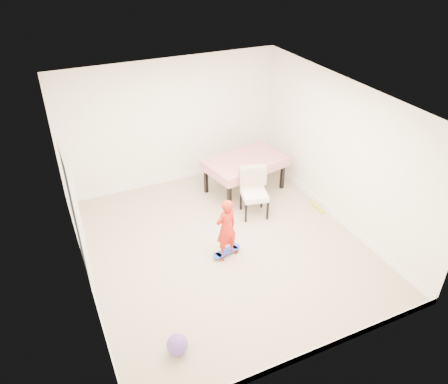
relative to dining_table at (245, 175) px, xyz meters
name	(u,v)px	position (x,y,z in m)	size (l,w,h in m)	color
ground	(224,246)	(-1.15, -1.49, -0.36)	(5.00, 5.00, 0.00)	tan
ceiling	(223,102)	(-1.15, -1.49, 2.22)	(4.50, 5.00, 0.04)	white
wall_back	(172,124)	(-1.15, 0.99, 0.94)	(4.50, 0.04, 2.60)	white
wall_front	(316,282)	(-1.15, -3.97, 0.94)	(4.50, 0.04, 2.60)	white
wall_left	(76,215)	(-3.38, -1.49, 0.94)	(0.04, 5.00, 2.60)	white
wall_right	(340,153)	(1.08, -1.49, 0.94)	(0.04, 5.00, 2.60)	white
door	(77,219)	(-3.38, -1.19, 0.66)	(0.10, 0.94, 2.11)	white
baseboard_back	(175,177)	(-1.15, 1.00, -0.30)	(4.50, 0.02, 0.12)	white
baseboard_front	(306,355)	(-1.15, -3.98, -0.30)	(4.50, 0.02, 0.12)	white
baseboard_left	(90,282)	(-3.39, -1.49, -0.30)	(0.02, 5.00, 0.12)	white
baseboard_right	(331,212)	(1.09, -1.49, -0.30)	(0.02, 5.00, 0.12)	white
dining_table	(245,175)	(0.00, 0.00, 0.00)	(1.55, 0.98, 0.72)	#B71F09
dining_chair	(254,193)	(-0.24, -0.86, 0.10)	(0.51, 0.59, 0.93)	silver
skateboard	(227,253)	(-1.20, -1.72, -0.32)	(0.54, 0.20, 0.08)	blue
child	(226,230)	(-1.22, -1.73, 0.17)	(0.38, 0.25, 1.05)	red
balloon	(177,344)	(-2.59, -3.21, -0.22)	(0.28, 0.28, 0.28)	#6E47AC
foam_toy	(318,207)	(0.98, -1.21, -0.33)	(0.06, 0.06, 0.40)	yellow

